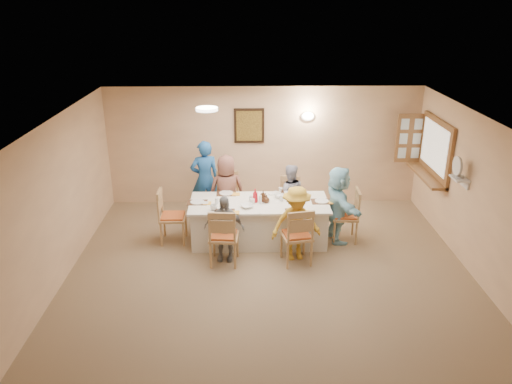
{
  "coord_description": "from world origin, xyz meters",
  "views": [
    {
      "loc": [
        -0.36,
        -6.55,
        4.19
      ],
      "look_at": [
        -0.2,
        1.4,
        1.05
      ],
      "focal_mm": 35.0,
      "sensor_mm": 36.0,
      "label": 1
    }
  ],
  "objects_px": {
    "serving_hatch": "(436,149)",
    "diner_front_right": "(296,224)",
    "desk_fan": "(459,170)",
    "chair_front_left": "(224,235)",
    "chair_left_end": "(173,216)",
    "condiment_ketchup": "(255,196)",
    "chair_front_right": "(296,234)",
    "dining_table": "(259,221)",
    "diner_right_end": "(338,204)",
    "diner_back_right": "(289,195)",
    "diner_back_left": "(227,191)",
    "chair_back_right": "(289,201)",
    "chair_right_end": "(345,215)",
    "chair_back_left": "(227,199)",
    "diner_front_left": "(224,228)",
    "caregiver": "(205,179)"
  },
  "relations": [
    {
      "from": "diner_right_end",
      "to": "diner_back_left",
      "type": "bearing_deg",
      "value": 62.19
    },
    {
      "from": "serving_hatch",
      "to": "diner_back_left",
      "type": "xyz_separation_m",
      "value": [
        -3.95,
        -0.08,
        -0.79
      ]
    },
    {
      "from": "chair_back_right",
      "to": "caregiver",
      "type": "distance_m",
      "value": 1.72
    },
    {
      "from": "diner_back_left",
      "to": "condiment_ketchup",
      "type": "relative_size",
      "value": 5.67
    },
    {
      "from": "chair_front_right",
      "to": "diner_back_left",
      "type": "relative_size",
      "value": 0.72
    },
    {
      "from": "chair_front_left",
      "to": "diner_front_left",
      "type": "xyz_separation_m",
      "value": [
        0.0,
        0.12,
        0.07
      ]
    },
    {
      "from": "serving_hatch",
      "to": "chair_left_end",
      "type": "height_order",
      "value": "serving_hatch"
    },
    {
      "from": "chair_front_left",
      "to": "diner_front_right",
      "type": "xyz_separation_m",
      "value": [
        1.2,
        0.12,
        0.14
      ]
    },
    {
      "from": "serving_hatch",
      "to": "chair_back_left",
      "type": "xyz_separation_m",
      "value": [
        -3.95,
        0.04,
        -1.0
      ]
    },
    {
      "from": "diner_back_right",
      "to": "condiment_ketchup",
      "type": "height_order",
      "value": "diner_back_right"
    },
    {
      "from": "chair_back_right",
      "to": "chair_left_end",
      "type": "xyz_separation_m",
      "value": [
        -2.15,
        -0.8,
        0.05
      ]
    },
    {
      "from": "desk_fan",
      "to": "diner_back_right",
      "type": "bearing_deg",
      "value": 154.3
    },
    {
      "from": "chair_front_left",
      "to": "diner_right_end",
      "type": "xyz_separation_m",
      "value": [
        2.02,
        0.8,
        0.2
      ]
    },
    {
      "from": "chair_right_end",
      "to": "diner_back_right",
      "type": "height_order",
      "value": "diner_back_right"
    },
    {
      "from": "chair_front_right",
      "to": "chair_right_end",
      "type": "height_order",
      "value": "chair_front_right"
    },
    {
      "from": "dining_table",
      "to": "chair_right_end",
      "type": "relative_size",
      "value": 2.5
    },
    {
      "from": "chair_right_end",
      "to": "chair_left_end",
      "type": "bearing_deg",
      "value": -87.46
    },
    {
      "from": "serving_hatch",
      "to": "diner_back_right",
      "type": "relative_size",
      "value": 1.22
    },
    {
      "from": "desk_fan",
      "to": "diner_front_right",
      "type": "bearing_deg",
      "value": -178.07
    },
    {
      "from": "dining_table",
      "to": "caregiver",
      "type": "height_order",
      "value": "caregiver"
    },
    {
      "from": "serving_hatch",
      "to": "diner_front_right",
      "type": "bearing_deg",
      "value": -152.38
    },
    {
      "from": "chair_right_end",
      "to": "diner_back_right",
      "type": "bearing_deg",
      "value": -123.05
    },
    {
      "from": "chair_left_end",
      "to": "condiment_ketchup",
      "type": "bearing_deg",
      "value": -90.14
    },
    {
      "from": "chair_front_left",
      "to": "serving_hatch",
      "type": "bearing_deg",
      "value": -153.81
    },
    {
      "from": "dining_table",
      "to": "diner_right_end",
      "type": "xyz_separation_m",
      "value": [
        1.42,
        0.0,
        0.33
      ]
    },
    {
      "from": "chair_front_left",
      "to": "diner_front_right",
      "type": "height_order",
      "value": "diner_front_right"
    },
    {
      "from": "desk_fan",
      "to": "diner_front_left",
      "type": "xyz_separation_m",
      "value": [
        -3.84,
        -0.09,
        -0.97
      ]
    },
    {
      "from": "chair_back_left",
      "to": "diner_back_left",
      "type": "distance_m",
      "value": 0.24
    },
    {
      "from": "chair_front_right",
      "to": "chair_left_end",
      "type": "height_order",
      "value": "chair_front_right"
    },
    {
      "from": "diner_front_right",
      "to": "serving_hatch",
      "type": "bearing_deg",
      "value": 18.05
    },
    {
      "from": "serving_hatch",
      "to": "chair_back_left",
      "type": "bearing_deg",
      "value": 179.41
    },
    {
      "from": "dining_table",
      "to": "diner_back_right",
      "type": "relative_size",
      "value": 2.01
    },
    {
      "from": "dining_table",
      "to": "chair_front_right",
      "type": "height_order",
      "value": "chair_front_right"
    },
    {
      "from": "diner_back_left",
      "to": "serving_hatch",
      "type": "bearing_deg",
      "value": 169.82
    },
    {
      "from": "chair_right_end",
      "to": "diner_front_right",
      "type": "distance_m",
      "value": 1.18
    },
    {
      "from": "chair_front_right",
      "to": "diner_back_right",
      "type": "distance_m",
      "value": 1.48
    },
    {
      "from": "chair_back_right",
      "to": "chair_left_end",
      "type": "distance_m",
      "value": 2.29
    },
    {
      "from": "desk_fan",
      "to": "chair_front_left",
      "type": "relative_size",
      "value": 0.29
    },
    {
      "from": "diner_back_left",
      "to": "diner_right_end",
      "type": "xyz_separation_m",
      "value": [
        2.02,
        -0.68,
        -0.0
      ]
    },
    {
      "from": "chair_right_end",
      "to": "diner_front_right",
      "type": "relative_size",
      "value": 0.76
    },
    {
      "from": "diner_front_right",
      "to": "caregiver",
      "type": "height_order",
      "value": "caregiver"
    },
    {
      "from": "diner_front_left",
      "to": "chair_back_right",
      "type": "bearing_deg",
      "value": 56.57
    },
    {
      "from": "chair_front_left",
      "to": "diner_front_right",
      "type": "bearing_deg",
      "value": -169.63
    },
    {
      "from": "caregiver",
      "to": "diner_back_right",
      "type": "bearing_deg",
      "value": 152.37
    },
    {
      "from": "dining_table",
      "to": "diner_right_end",
      "type": "height_order",
      "value": "diner_right_end"
    },
    {
      "from": "chair_front_right",
      "to": "desk_fan",
      "type": "bearing_deg",
      "value": 173.52
    },
    {
      "from": "chair_front_right",
      "to": "condiment_ketchup",
      "type": "bearing_deg",
      "value": -61.17
    },
    {
      "from": "diner_back_right",
      "to": "diner_front_right",
      "type": "xyz_separation_m",
      "value": [
        0.0,
        -1.36,
        0.04
      ]
    },
    {
      "from": "chair_front_left",
      "to": "diner_front_left",
      "type": "bearing_deg",
      "value": -85.34
    },
    {
      "from": "desk_fan",
      "to": "diner_back_left",
      "type": "xyz_separation_m",
      "value": [
        -3.84,
        1.27,
        -0.84
      ]
    }
  ]
}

